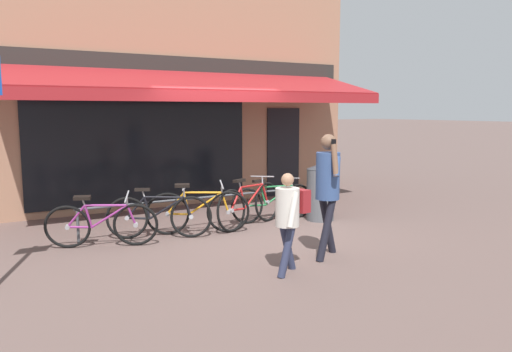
# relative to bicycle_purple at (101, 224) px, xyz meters

# --- Properties ---
(ground_plane) EXTENTS (160.00, 160.00, 0.00)m
(ground_plane) POSITION_rel_bicycle_purple_xyz_m (2.37, -0.38, -0.36)
(ground_plane) COLOR brown
(shop_front) EXTENTS (8.39, 4.89, 6.02)m
(shop_front) POSITION_rel_bicycle_purple_xyz_m (2.40, 4.07, 2.64)
(shop_front) COLOR #9E7056
(shop_front) RESTS_ON ground_plane
(bike_rack_rail) EXTENTS (3.97, 0.04, 0.57)m
(bike_rack_rail) POSITION_rel_bicycle_purple_xyz_m (1.66, 0.35, 0.12)
(bike_rack_rail) COLOR #47494F
(bike_rack_rail) RESTS_ON ground_plane
(bicycle_purple) EXTENTS (1.60, 0.83, 0.84)m
(bicycle_purple) POSITION_rel_bicycle_purple_xyz_m (0.00, 0.00, 0.00)
(bicycle_purple) COLOR black
(bicycle_purple) RESTS_ON ground_plane
(bicycle_black) EXTENTS (1.58, 0.82, 0.83)m
(bicycle_black) POSITION_rel_bicycle_purple_xyz_m (0.94, 0.13, 0.00)
(bicycle_black) COLOR black
(bicycle_black) RESTS_ON ground_plane
(bicycle_orange) EXTENTS (1.66, 0.80, 0.88)m
(bicycle_orange) POSITION_rel_bicycle_purple_xyz_m (1.58, 0.04, 0.03)
(bicycle_orange) COLOR black
(bicycle_orange) RESTS_ON ground_plane
(bicycle_red) EXTENTS (1.66, 0.81, 0.88)m
(bicycle_red) POSITION_rel_bicycle_purple_xyz_m (2.61, 0.11, 0.03)
(bicycle_red) COLOR black
(bicycle_red) RESTS_ON ground_plane
(bicycle_green) EXTENTS (1.76, 0.52, 0.81)m
(bicycle_green) POSITION_rel_bicycle_purple_xyz_m (3.22, 0.32, -0.01)
(bicycle_green) COLOR black
(bicycle_green) RESTS_ON ground_plane
(pedestrian_adult) EXTENTS (0.56, 0.61, 1.74)m
(pedestrian_adult) POSITION_rel_bicycle_purple_xyz_m (2.63, -2.06, 0.71)
(pedestrian_adult) COLOR black
(pedestrian_adult) RESTS_ON ground_plane
(pedestrian_child) EXTENTS (0.52, 0.54, 1.29)m
(pedestrian_child) POSITION_rel_bicycle_purple_xyz_m (1.78, -2.37, 0.43)
(pedestrian_child) COLOR #282D47
(pedestrian_child) RESTS_ON ground_plane
(litter_bin) EXTENTS (0.53, 0.53, 1.07)m
(litter_bin) POSITION_rel_bicycle_purple_xyz_m (4.00, -0.11, 0.18)
(litter_bin) COLOR #515459
(litter_bin) RESTS_ON ground_plane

